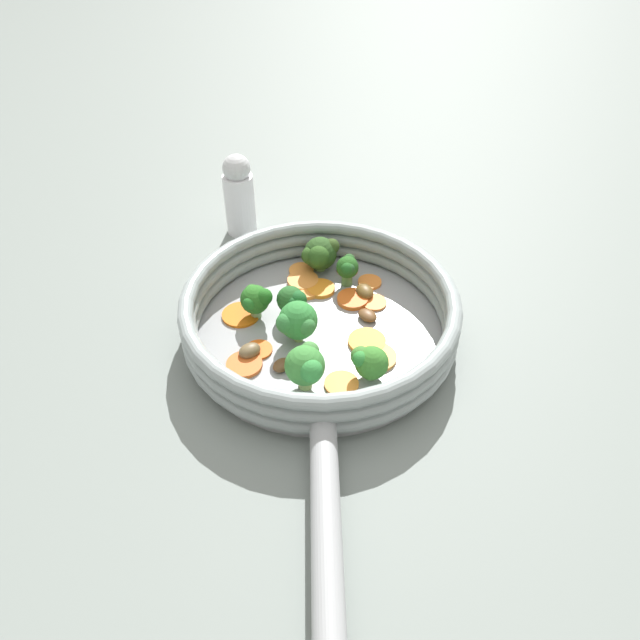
{
  "coord_description": "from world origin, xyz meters",
  "views": [
    {
      "loc": [
        -0.44,
        0.32,
        0.51
      ],
      "look_at": [
        0.0,
        0.0,
        0.03
      ],
      "focal_mm": 35.0,
      "sensor_mm": 36.0,
      "label": 1
    }
  ],
  "objects_px": {
    "broccoli_floret_4": "(348,268)",
    "mushroom_piece_0": "(365,291)",
    "carrot_slice_11": "(367,341)",
    "carrot_slice_2": "(376,304)",
    "carrot_slice_5": "(370,282)",
    "broccoli_floret_2": "(306,366)",
    "mushroom_piece_1": "(250,351)",
    "skillet": "(320,333)",
    "carrot_slice_0": "(303,281)",
    "carrot_slice_9": "(307,288)",
    "carrot_slice_12": "(259,350)",
    "broccoli_floret_3": "(292,300)",
    "broccoli_floret_1": "(297,321)",
    "broccoli_floret_5": "(320,254)",
    "carrot_slice_3": "(321,289)",
    "carrot_slice_8": "(241,315)",
    "carrot_slice_10": "(242,362)",
    "carrot_slice_13": "(347,269)",
    "carrot_slice_1": "(353,299)",
    "mushroom_piece_3": "(367,315)",
    "carrot_slice_4": "(377,357)",
    "broccoli_floret_0": "(256,299)",
    "carrot_slice_7": "(301,271)",
    "carrot_slice_6": "(341,384)",
    "salt_shaker": "(239,195)",
    "mushroom_piece_2": "(282,365)"
  },
  "relations": [
    {
      "from": "carrot_slice_11",
      "to": "mushroom_piece_1",
      "type": "height_order",
      "value": "mushroom_piece_1"
    },
    {
      "from": "mushroom_piece_0",
      "to": "carrot_slice_6",
      "type": "bearing_deg",
      "value": 132.15
    },
    {
      "from": "broccoli_floret_4",
      "to": "mushroom_piece_3",
      "type": "distance_m",
      "value": 0.07
    },
    {
      "from": "broccoli_floret_3",
      "to": "broccoli_floret_4",
      "type": "distance_m",
      "value": 0.09
    },
    {
      "from": "carrot_slice_3",
      "to": "carrot_slice_13",
      "type": "bearing_deg",
      "value": -76.04
    },
    {
      "from": "broccoli_floret_1",
      "to": "broccoli_floret_5",
      "type": "relative_size",
      "value": 1.03
    },
    {
      "from": "carrot_slice_3",
      "to": "carrot_slice_6",
      "type": "bearing_deg",
      "value": 152.24
    },
    {
      "from": "broccoli_floret_4",
      "to": "carrot_slice_12",
      "type": "bearing_deg",
      "value": 103.82
    },
    {
      "from": "carrot_slice_5",
      "to": "broccoli_floret_3",
      "type": "relative_size",
      "value": 0.73
    },
    {
      "from": "carrot_slice_3",
      "to": "mushroom_piece_2",
      "type": "relative_size",
      "value": 1.56
    },
    {
      "from": "carrot_slice_3",
      "to": "carrot_slice_6",
      "type": "height_order",
      "value": "carrot_slice_3"
    },
    {
      "from": "carrot_slice_4",
      "to": "mushroom_piece_1",
      "type": "height_order",
      "value": "mushroom_piece_1"
    },
    {
      "from": "broccoli_floret_3",
      "to": "salt_shaker",
      "type": "bearing_deg",
      "value": -13.89
    },
    {
      "from": "carrot_slice_12",
      "to": "carrot_slice_5",
      "type": "bearing_deg",
      "value": -82.73
    },
    {
      "from": "carrot_slice_6",
      "to": "broccoli_floret_5",
      "type": "bearing_deg",
      "value": -28.97
    },
    {
      "from": "carrot_slice_0",
      "to": "carrot_slice_13",
      "type": "xyz_separation_m",
      "value": [
        -0.01,
        -0.06,
        -0.0
      ]
    },
    {
      "from": "carrot_slice_7",
      "to": "carrot_slice_10",
      "type": "relative_size",
      "value": 0.8
    },
    {
      "from": "carrot_slice_0",
      "to": "broccoli_floret_5",
      "type": "height_order",
      "value": "broccoli_floret_5"
    },
    {
      "from": "carrot_slice_8",
      "to": "carrot_slice_10",
      "type": "height_order",
      "value": "carrot_slice_10"
    },
    {
      "from": "skillet",
      "to": "carrot_slice_1",
      "type": "height_order",
      "value": "carrot_slice_1"
    },
    {
      "from": "carrot_slice_3",
      "to": "carrot_slice_12",
      "type": "height_order",
      "value": "carrot_slice_3"
    },
    {
      "from": "carrot_slice_6",
      "to": "broccoli_floret_0",
      "type": "height_order",
      "value": "broccoli_floret_0"
    },
    {
      "from": "carrot_slice_11",
      "to": "mushroom_piece_3",
      "type": "distance_m",
      "value": 0.04
    },
    {
      "from": "carrot_slice_9",
      "to": "carrot_slice_12",
      "type": "distance_m",
      "value": 0.12
    },
    {
      "from": "skillet",
      "to": "carrot_slice_0",
      "type": "relative_size",
      "value": 7.56
    },
    {
      "from": "carrot_slice_2",
      "to": "carrot_slice_3",
      "type": "distance_m",
      "value": 0.07
    },
    {
      "from": "carrot_slice_10",
      "to": "mushroom_piece_3",
      "type": "xyz_separation_m",
      "value": [
        -0.02,
        -0.16,
        0.0
      ]
    },
    {
      "from": "mushroom_piece_0",
      "to": "carrot_slice_11",
      "type": "bearing_deg",
      "value": 143.19
    },
    {
      "from": "mushroom_piece_1",
      "to": "salt_shaker",
      "type": "relative_size",
      "value": 0.22
    },
    {
      "from": "carrot_slice_2",
      "to": "broccoli_floret_3",
      "type": "xyz_separation_m",
      "value": [
        0.04,
        0.1,
        0.02
      ]
    },
    {
      "from": "broccoli_floret_4",
      "to": "mushroom_piece_0",
      "type": "relative_size",
      "value": 1.5
    },
    {
      "from": "carrot_slice_3",
      "to": "broccoli_floret_4",
      "type": "bearing_deg",
      "value": -105.45
    },
    {
      "from": "carrot_slice_9",
      "to": "mushroom_piece_2",
      "type": "height_order",
      "value": "mushroom_piece_2"
    },
    {
      "from": "carrot_slice_8",
      "to": "mushroom_piece_0",
      "type": "distance_m",
      "value": 0.16
    },
    {
      "from": "carrot_slice_8",
      "to": "carrot_slice_13",
      "type": "distance_m",
      "value": 0.16
    },
    {
      "from": "carrot_slice_4",
      "to": "mushroom_piece_3",
      "type": "distance_m",
      "value": 0.07
    },
    {
      "from": "carrot_slice_11",
      "to": "salt_shaker",
      "type": "relative_size",
      "value": 0.37
    },
    {
      "from": "broccoli_floret_0",
      "to": "mushroom_piece_3",
      "type": "relative_size",
      "value": 1.73
    },
    {
      "from": "broccoli_floret_2",
      "to": "mushroom_piece_1",
      "type": "xyz_separation_m",
      "value": [
        0.08,
        0.03,
        -0.03
      ]
    },
    {
      "from": "carrot_slice_11",
      "to": "broccoli_floret_4",
      "type": "bearing_deg",
      "value": -25.46
    },
    {
      "from": "carrot_slice_7",
      "to": "broccoli_floret_4",
      "type": "xyz_separation_m",
      "value": [
        -0.06,
        -0.03,
        0.02
      ]
    },
    {
      "from": "carrot_slice_9",
      "to": "carrot_slice_8",
      "type": "bearing_deg",
      "value": 86.75
    },
    {
      "from": "carrot_slice_4",
      "to": "broccoli_floret_0",
      "type": "distance_m",
      "value": 0.16
    },
    {
      "from": "carrot_slice_3",
      "to": "carrot_slice_8",
      "type": "distance_m",
      "value": 0.11
    },
    {
      "from": "broccoli_floret_2",
      "to": "mushroom_piece_3",
      "type": "xyz_separation_m",
      "value": [
        0.05,
        -0.12,
        -0.03
      ]
    },
    {
      "from": "skillet",
      "to": "carrot_slice_1",
      "type": "relative_size",
      "value": 7.84
    },
    {
      "from": "carrot_slice_4",
      "to": "carrot_slice_13",
      "type": "relative_size",
      "value": 1.61
    },
    {
      "from": "carrot_slice_7",
      "to": "carrot_slice_13",
      "type": "distance_m",
      "value": 0.06
    },
    {
      "from": "carrot_slice_2",
      "to": "carrot_slice_5",
      "type": "xyz_separation_m",
      "value": [
        0.04,
        -0.02,
        0.0
      ]
    },
    {
      "from": "mushroom_piece_0",
      "to": "broccoli_floret_0",
      "type": "bearing_deg",
      "value": 71.12
    }
  ]
}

